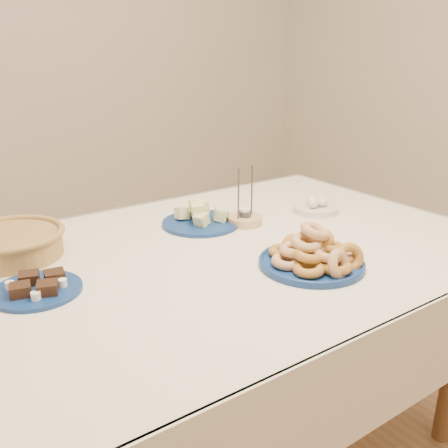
{
  "coord_description": "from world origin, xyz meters",
  "views": [
    {
      "loc": [
        -0.75,
        -1.12,
        1.31
      ],
      "look_at": [
        0.0,
        -0.05,
        0.85
      ],
      "focal_mm": 40.0,
      "sensor_mm": 36.0,
      "label": 1
    }
  ],
  "objects_px": {
    "dining_table": "(214,284)",
    "donut_platter": "(314,256)",
    "melon_plate": "(201,217)",
    "candle_holder": "(245,219)",
    "wicker_basket": "(10,243)",
    "egg_bowl": "(316,207)",
    "brownie_plate": "(37,288)"
  },
  "relations": [
    {
      "from": "dining_table",
      "to": "donut_platter",
      "type": "distance_m",
      "value": 0.32
    },
    {
      "from": "melon_plate",
      "to": "candle_holder",
      "type": "height_order",
      "value": "candle_holder"
    },
    {
      "from": "wicker_basket",
      "to": "donut_platter",
      "type": "bearing_deg",
      "value": -39.79
    },
    {
      "from": "dining_table",
      "to": "wicker_basket",
      "type": "distance_m",
      "value": 0.6
    },
    {
      "from": "egg_bowl",
      "to": "wicker_basket",
      "type": "bearing_deg",
      "value": 168.56
    },
    {
      "from": "brownie_plate",
      "to": "candle_holder",
      "type": "height_order",
      "value": "candle_holder"
    },
    {
      "from": "melon_plate",
      "to": "candle_holder",
      "type": "bearing_deg",
      "value": -33.67
    },
    {
      "from": "wicker_basket",
      "to": "candle_holder",
      "type": "distance_m",
      "value": 0.73
    },
    {
      "from": "dining_table",
      "to": "melon_plate",
      "type": "xyz_separation_m",
      "value": [
        0.1,
        0.22,
        0.13
      ]
    },
    {
      "from": "wicker_basket",
      "to": "egg_bowl",
      "type": "relative_size",
      "value": 2.2
    },
    {
      "from": "donut_platter",
      "to": "candle_holder",
      "type": "distance_m",
      "value": 0.39
    },
    {
      "from": "dining_table",
      "to": "egg_bowl",
      "type": "relative_size",
      "value": 9.6
    },
    {
      "from": "melon_plate",
      "to": "wicker_basket",
      "type": "height_order",
      "value": "melon_plate"
    },
    {
      "from": "wicker_basket",
      "to": "candle_holder",
      "type": "height_order",
      "value": "candle_holder"
    },
    {
      "from": "dining_table",
      "to": "egg_bowl",
      "type": "height_order",
      "value": "egg_bowl"
    },
    {
      "from": "brownie_plate",
      "to": "egg_bowl",
      "type": "xyz_separation_m",
      "value": [
        1.01,
        0.06,
        0.01
      ]
    },
    {
      "from": "wicker_basket",
      "to": "egg_bowl",
      "type": "height_order",
      "value": "wicker_basket"
    },
    {
      "from": "brownie_plate",
      "to": "donut_platter",
      "type": "bearing_deg",
      "value": -22.99
    },
    {
      "from": "candle_holder",
      "to": "brownie_plate",
      "type": "bearing_deg",
      "value": -171.58
    },
    {
      "from": "dining_table",
      "to": "wicker_basket",
      "type": "height_order",
      "value": "wicker_basket"
    },
    {
      "from": "dining_table",
      "to": "candle_holder",
      "type": "bearing_deg",
      "value": 32.56
    },
    {
      "from": "donut_platter",
      "to": "brownie_plate",
      "type": "xyz_separation_m",
      "value": [
        -0.66,
        0.28,
        -0.02
      ]
    },
    {
      "from": "wicker_basket",
      "to": "candle_holder",
      "type": "bearing_deg",
      "value": -12.6
    },
    {
      "from": "donut_platter",
      "to": "brownie_plate",
      "type": "bearing_deg",
      "value": 157.01
    },
    {
      "from": "donut_platter",
      "to": "dining_table",
      "type": "bearing_deg",
      "value": 123.36
    },
    {
      "from": "wicker_basket",
      "to": "candle_holder",
      "type": "relative_size",
      "value": 1.99
    },
    {
      "from": "melon_plate",
      "to": "wicker_basket",
      "type": "bearing_deg",
      "value": 172.54
    },
    {
      "from": "candle_holder",
      "to": "egg_bowl",
      "type": "relative_size",
      "value": 1.1
    },
    {
      "from": "donut_platter",
      "to": "egg_bowl",
      "type": "relative_size",
      "value": 1.79
    },
    {
      "from": "dining_table",
      "to": "candle_holder",
      "type": "xyz_separation_m",
      "value": [
        0.22,
        0.14,
        0.12
      ]
    },
    {
      "from": "donut_platter",
      "to": "candle_holder",
      "type": "bearing_deg",
      "value": 81.19
    },
    {
      "from": "brownie_plate",
      "to": "wicker_basket",
      "type": "xyz_separation_m",
      "value": [
        0.0,
        0.27,
        0.03
      ]
    }
  ]
}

